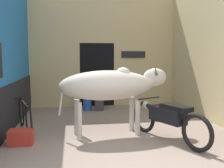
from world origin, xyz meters
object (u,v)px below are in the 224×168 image
cow (112,86)px  bicycle (25,115)px  motorcycle_near (168,118)px  crate (21,137)px  shopkeeper_seated (99,90)px  plastic_stool (87,103)px

cow → bicycle: size_ratio=1.44×
motorcycle_near → cow: bearing=149.1°
motorcycle_near → crate: bearing=175.6°
cow → bicycle: cow is taller
motorcycle_near → crate: motorcycle_near is taller
shopkeeper_seated → plastic_stool: (-0.35, 0.02, -0.38)m
bicycle → crate: 0.95m
bicycle → plastic_stool: 2.55m
cow → shopkeeper_seated: bearing=90.3°
cow → motorcycle_near: 1.31m
cow → shopkeeper_seated: size_ratio=2.03×
shopkeeper_seated → crate: 3.48m
shopkeeper_seated → crate: (-1.77, -2.96, -0.47)m
bicycle → motorcycle_near: bearing=-21.6°
motorcycle_near → bicycle: motorcycle_near is taller
bicycle → shopkeeper_seated: size_ratio=1.42×
shopkeeper_seated → crate: bearing=-120.9°
crate → cow: bearing=12.1°
bicycle → plastic_stool: size_ratio=3.83×
plastic_stool → crate: (-1.42, -2.98, -0.09)m
motorcycle_near → plastic_stool: size_ratio=4.53×
cow → motorcycle_near: bearing=-30.9°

